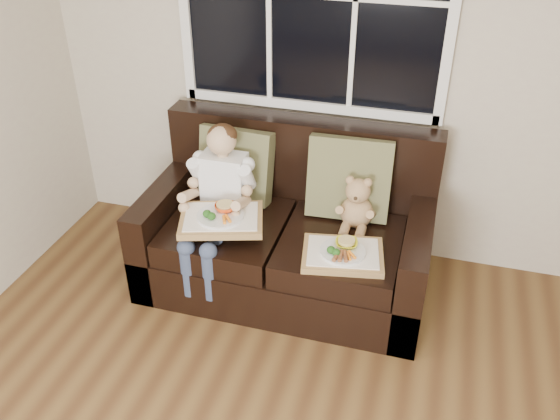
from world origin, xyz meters
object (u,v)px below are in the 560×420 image
(teddy_bear, at_px, (357,206))
(tray_left, at_px, (221,218))
(child, at_px, (218,190))
(loveseat, at_px, (288,237))
(tray_right, at_px, (343,253))

(teddy_bear, relative_size, tray_left, 0.62)
(child, bearing_deg, teddy_bear, 10.35)
(loveseat, distance_m, tray_left, 0.51)
(loveseat, distance_m, teddy_bear, 0.49)
(teddy_bear, bearing_deg, loveseat, -176.05)
(tray_left, xyz_separation_m, tray_right, (0.71, -0.01, -0.10))
(child, height_order, tray_left, child)
(tray_right, bearing_deg, tray_left, 168.77)
(child, xyz_separation_m, teddy_bear, (0.80, 0.15, -0.06))
(teddy_bear, bearing_deg, tray_left, -155.75)
(tray_right, bearing_deg, teddy_bear, 77.55)
(loveseat, height_order, tray_left, loveseat)
(tray_left, bearing_deg, teddy_bear, 6.77)
(teddy_bear, height_order, tray_right, teddy_bear)
(teddy_bear, bearing_deg, child, -169.43)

